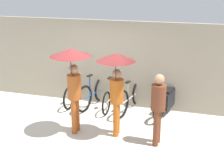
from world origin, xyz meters
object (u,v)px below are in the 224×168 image
at_px(parked_bicycle_2, 112,96).
at_px(parked_bicycle_0, 77,92).
at_px(parked_bicycle_1, 93,93).
at_px(pedestrian_trailing, 158,104).
at_px(motorcycle, 168,100).
at_px(pedestrian_leading, 72,69).
at_px(pedestrian_center, 116,75).
at_px(parked_bicycle_3, 131,97).

bearing_deg(parked_bicycle_2, parked_bicycle_0, 88.34).
height_order(parked_bicycle_1, parked_bicycle_2, parked_bicycle_1).
bearing_deg(pedestrian_trailing, motorcycle, -85.65).
xyz_separation_m(pedestrian_leading, pedestrian_center, (1.00, 0.15, -0.09)).
bearing_deg(pedestrian_leading, pedestrian_trailing, -179.09).
distance_m(parked_bicycle_0, parked_bicycle_3, 1.68).
height_order(pedestrian_leading, pedestrian_trailing, pedestrian_leading).
distance_m(parked_bicycle_3, motorcycle, 1.04).
bearing_deg(parked_bicycle_2, pedestrian_leading, 167.90).
bearing_deg(motorcycle, pedestrian_center, 163.36).
height_order(parked_bicycle_1, pedestrian_trailing, pedestrian_trailing).
relative_size(pedestrian_trailing, motorcycle, 0.84).
xyz_separation_m(parked_bicycle_3, pedestrian_trailing, (1.01, -1.68, 0.57)).
distance_m(parked_bicycle_1, parked_bicycle_3, 1.12).
relative_size(parked_bicycle_3, pedestrian_trailing, 1.10).
bearing_deg(parked_bicycle_0, parked_bicycle_2, -89.85).
relative_size(parked_bicycle_1, pedestrian_center, 0.84).
xyz_separation_m(parked_bicycle_3, pedestrian_center, (0.03, -1.59, 1.13)).
xyz_separation_m(parked_bicycle_2, pedestrian_trailing, (1.57, -1.71, 0.61)).
relative_size(parked_bicycle_0, pedestrian_leading, 0.79).
height_order(parked_bicycle_2, parked_bicycle_3, parked_bicycle_2).
bearing_deg(parked_bicycle_0, pedestrian_center, -131.64).
relative_size(parked_bicycle_0, motorcycle, 0.84).
height_order(parked_bicycle_0, pedestrian_center, pedestrian_center).
distance_m(parked_bicycle_1, pedestrian_center, 2.27).
height_order(parked_bicycle_0, pedestrian_trailing, pedestrian_trailing).
bearing_deg(parked_bicycle_3, parked_bicycle_2, 98.19).
bearing_deg(parked_bicycle_1, motorcycle, -74.48).
bearing_deg(parked_bicycle_2, parked_bicycle_1, 92.84).
bearing_deg(parked_bicycle_0, parked_bicycle_1, -94.30).
bearing_deg(parked_bicycle_1, pedestrian_center, -132.27).
bearing_deg(pedestrian_center, pedestrian_trailing, 168.04).
bearing_deg(parked_bicycle_2, pedestrian_trailing, -136.58).
bearing_deg(parked_bicycle_2, motorcycle, -85.13).
bearing_deg(pedestrian_trailing, pedestrian_leading, 6.68).
relative_size(parked_bicycle_1, parked_bicycle_2, 1.04).
bearing_deg(motorcycle, parked_bicycle_3, 111.22).
bearing_deg(pedestrian_leading, parked_bicycle_1, -85.82).
height_order(pedestrian_leading, pedestrian_center, pedestrian_leading).
bearing_deg(parked_bicycle_2, parked_bicycle_3, -92.11).
height_order(parked_bicycle_1, pedestrian_center, pedestrian_center).
xyz_separation_m(parked_bicycle_2, parked_bicycle_3, (0.56, -0.03, 0.04)).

